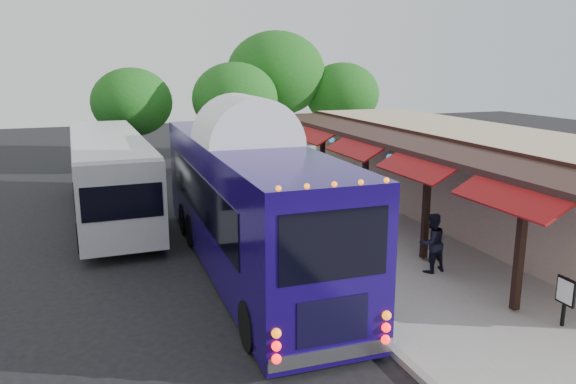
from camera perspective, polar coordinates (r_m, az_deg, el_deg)
name	(u,v)px	position (r m, az deg, el deg)	size (l,w,h in m)	color
ground	(311,280)	(16.52, 2.37, -8.88)	(90.00, 90.00, 0.00)	black
sidewalk	(392,224)	(22.02, 10.52, -3.23)	(10.00, 40.00, 0.15)	#9E9B93
curb	(270,238)	(20.05, -1.84, -4.64)	(0.20, 40.00, 0.16)	gray
station_shelter	(468,173)	(23.48, 17.85, 1.82)	(8.15, 20.00, 3.60)	tan
coach_bus	(247,197)	(16.82, -4.20, -0.48)	(2.94, 13.10, 4.17)	#17075C
city_bus	(109,172)	(23.73, -17.73, 1.90)	(2.94, 12.39, 3.32)	#95979D
ped_a	(355,243)	(16.78, 6.83, -5.14)	(0.59, 0.38, 1.61)	black
ped_b	(432,243)	(16.93, 14.40, -5.02)	(0.86, 0.67, 1.77)	black
ped_c	(258,167)	(27.69, -3.07, 2.55)	(1.14, 0.48, 1.95)	black
ped_d	(333,195)	(22.81, 4.57, -0.26)	(1.01, 0.58, 1.56)	black
sign_board	(565,294)	(14.63, 26.36, -9.25)	(0.07, 0.54, 1.19)	black
tree_left	(235,99)	(32.27, -5.41, 9.38)	(4.84, 4.84, 6.20)	#382314
tree_mid	(276,74)	(37.00, -1.22, 11.93)	(6.37, 6.37, 8.15)	#382314
tree_right	(342,94)	(37.44, 5.52, 9.85)	(4.82, 4.82, 6.17)	#382314
tree_far	(132,102)	(33.73, -15.56, 8.77)	(4.60, 4.60, 5.89)	#382314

